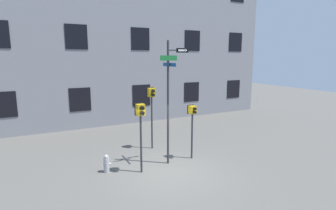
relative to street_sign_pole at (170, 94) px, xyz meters
The scene contains 7 objects.
ground_plane 3.10m from the street_sign_pole, 118.30° to the right, with size 60.00×60.00×0.00m, color #595651.
building_facade 7.99m from the street_sign_pole, 93.43° to the left, with size 24.00×0.64×11.18m.
street_sign_pole is the anchor object (origin of this frame).
pedestrian_signal_left 1.64m from the street_sign_pole, 166.98° to the right, with size 0.36×0.40×2.71m.
pedestrian_signal_right 1.59m from the street_sign_pole, ahead, with size 0.35×0.40×2.38m.
pedestrian_signal_across 2.09m from the street_sign_pole, 87.99° to the left, with size 0.39×0.40×3.00m.
fire_hydrant 3.70m from the street_sign_pole, behind, with size 0.37×0.21×0.70m.
Camera 1 is at (-4.33, -8.47, 4.39)m, focal length 28.00 mm.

